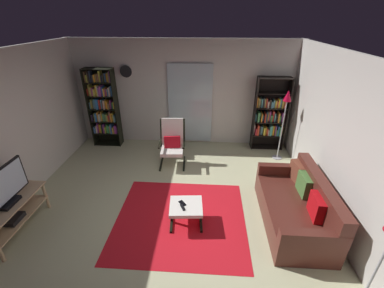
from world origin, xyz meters
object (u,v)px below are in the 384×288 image
(tv_remote, at_px, (183,207))
(lounge_armchair, at_px, (172,141))
(television, at_px, (3,189))
(wall_clock, at_px, (126,71))
(ottoman, at_px, (186,208))
(leather_sofa, at_px, (297,207))
(bookshelf_near_tv, at_px, (103,106))
(tv_stand, at_px, (13,214))
(floor_lamp_by_shelf, at_px, (286,107))
(bookshelf_near_sofa, at_px, (269,116))
(cell_phone, at_px, (182,203))

(tv_remote, bearing_deg, lounge_armchair, 76.14)
(television, distance_m, wall_clock, 3.59)
(ottoman, bearing_deg, leather_sofa, 4.48)
(lounge_armchair, xyz_separation_m, tv_remote, (0.43, -1.97, -0.16))
(television, height_order, bookshelf_near_tv, bookshelf_near_tv)
(tv_stand, relative_size, leather_sofa, 0.69)
(bookshelf_near_tv, height_order, tv_remote, bookshelf_near_tv)
(tv_stand, xyz_separation_m, television, (0.00, 0.01, 0.46))
(bookshelf_near_tv, xyz_separation_m, tv_remote, (2.26, -2.81, -0.67))
(television, xyz_separation_m, wall_clock, (0.94, 3.31, 1.04))
(leather_sofa, xyz_separation_m, floor_lamp_by_shelf, (0.21, 2.12, 0.98))
(tv_remote, distance_m, floor_lamp_by_shelf, 3.22)
(tv_stand, height_order, television, television)
(bookshelf_near_tv, relative_size, lounge_armchair, 1.92)
(bookshelf_near_sofa, height_order, wall_clock, wall_clock)
(bookshelf_near_tv, xyz_separation_m, lounge_armchair, (1.83, -0.84, -0.50))
(lounge_armchair, xyz_separation_m, wall_clock, (-1.22, 1.05, 1.32))
(tv_stand, bearing_deg, leather_sofa, 6.45)
(bookshelf_near_sofa, bearing_deg, wall_clock, 177.74)
(lounge_armchair, height_order, wall_clock, wall_clock)
(television, relative_size, floor_lamp_by_shelf, 0.57)
(tv_stand, xyz_separation_m, ottoman, (2.64, 0.36, -0.05))
(cell_phone, distance_m, floor_lamp_by_shelf, 3.16)
(leather_sofa, xyz_separation_m, tv_remote, (-1.83, -0.21, 0.06))
(bookshelf_near_sofa, height_order, tv_remote, bookshelf_near_sofa)
(lounge_armchair, xyz_separation_m, ottoman, (0.47, -1.90, -0.24))
(floor_lamp_by_shelf, bearing_deg, wall_clock, 169.25)
(leather_sofa, relative_size, lounge_armchair, 1.73)
(wall_clock, bearing_deg, bookshelf_near_tv, -160.47)
(tv_remote, bearing_deg, tv_stand, 160.42)
(lounge_armchair, height_order, cell_phone, lounge_armchair)
(tv_stand, distance_m, television, 0.46)
(cell_phone, xyz_separation_m, wall_clock, (-1.63, 2.92, 1.48))
(television, bearing_deg, leather_sofa, 6.36)
(bookshelf_near_tv, distance_m, tv_remote, 3.66)
(ottoman, relative_size, floor_lamp_by_shelf, 0.34)
(television, xyz_separation_m, lounge_armchair, (2.16, 2.25, -0.28))
(lounge_armchair, xyz_separation_m, floor_lamp_by_shelf, (2.47, 0.35, 0.75))
(bookshelf_near_sofa, bearing_deg, leather_sofa, -90.65)
(leather_sofa, distance_m, ottoman, 1.79)
(lounge_armchair, bearing_deg, leather_sofa, -38.01)
(television, bearing_deg, tv_stand, -106.24)
(tv_stand, relative_size, bookshelf_near_sofa, 0.67)
(floor_lamp_by_shelf, relative_size, wall_clock, 5.67)
(leather_sofa, bearing_deg, bookshelf_near_tv, 147.52)
(bookshelf_near_tv, bearing_deg, lounge_armchair, -24.60)
(tv_stand, bearing_deg, cell_phone, 8.68)
(bookshelf_near_tv, height_order, bookshelf_near_sofa, bookshelf_near_tv)
(lounge_armchair, height_order, floor_lamp_by_shelf, floor_lamp_by_shelf)
(television, relative_size, tv_remote, 6.49)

